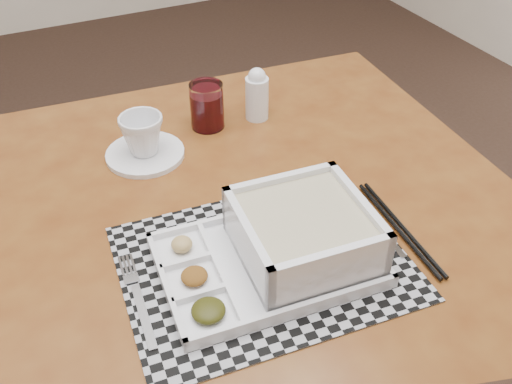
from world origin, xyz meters
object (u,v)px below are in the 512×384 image
dining_table (242,248)px  juice_glass (207,108)px  serving_tray (293,242)px  cup (142,135)px  creamer_bottle (257,95)px

dining_table → juice_glass: bearing=79.0°
serving_tray → juice_glass: size_ratio=3.52×
serving_tray → juice_glass: same height
dining_table → cup: 0.28m
cup → creamer_bottle: (0.25, 0.04, 0.01)m
dining_table → cup: (-0.09, 0.24, 0.12)m
dining_table → juice_glass: juice_glass is taller
creamer_bottle → cup: bearing=-172.1°
dining_table → creamer_bottle: (0.16, 0.27, 0.13)m
juice_glass → creamer_bottle: (0.11, -0.01, 0.01)m
dining_table → creamer_bottle: creamer_bottle is taller
cup → serving_tray: bearing=-70.1°
cup → juice_glass: (0.15, 0.05, -0.00)m
dining_table → serving_tray: size_ratio=3.16×
cup → creamer_bottle: 0.26m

